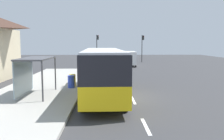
{
  "coord_description": "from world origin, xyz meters",
  "views": [
    {
      "loc": [
        -1.51,
        -16.48,
        3.65
      ],
      "look_at": [
        -1.0,
        3.14,
        1.5
      ],
      "focal_mm": 39.71,
      "sensor_mm": 36.0,
      "label": 1
    }
  ],
  "objects": [
    {
      "name": "traffic_light_far_side",
      "position": [
        -3.1,
        31.31,
        3.44
      ],
      "size": [
        0.49,
        0.28,
        5.19
      ],
      "color": "#2D2D2D",
      "rests_on": "ground"
    },
    {
      "name": "ground_plane",
      "position": [
        0.0,
        14.0,
        -0.02
      ],
      "size": [
        56.0,
        92.0,
        0.04
      ],
      "primitive_type": "cube",
      "color": "#38383A"
    },
    {
      "name": "traffic_light_near_side",
      "position": [
        5.5,
        30.51,
        3.4
      ],
      "size": [
        0.49,
        0.28,
        5.13
      ],
      "color": "#2D2D2D",
      "rests_on": "ground"
    },
    {
      "name": "lane_stripe_seg_7",
      "position": [
        0.25,
        29.0,
        0.01
      ],
      "size": [
        0.16,
        2.2,
        0.01
      ],
      "primitive_type": "cube",
      "color": "silver",
      "rests_on": "ground"
    },
    {
      "name": "bus",
      "position": [
        -1.71,
        0.16,
        1.84
      ],
      "size": [
        2.81,
        11.07,
        3.21
      ],
      "color": "yellow",
      "rests_on": "ground"
    },
    {
      "name": "lane_stripe_seg_4",
      "position": [
        0.25,
        14.0,
        0.01
      ],
      "size": [
        0.16,
        2.2,
        0.01
      ],
      "primitive_type": "cube",
      "color": "silver",
      "rests_on": "ground"
    },
    {
      "name": "sedan_far",
      "position": [
        2.3,
        34.02,
        0.79
      ],
      "size": [
        1.94,
        4.45,
        1.52
      ],
      "color": "navy",
      "rests_on": "ground"
    },
    {
      "name": "lane_stripe_seg_2",
      "position": [
        0.25,
        4.0,
        0.01
      ],
      "size": [
        0.16,
        2.2,
        0.01
      ],
      "primitive_type": "cube",
      "color": "silver",
      "rests_on": "ground"
    },
    {
      "name": "recycling_bin_blue",
      "position": [
        -4.2,
        2.65,
        0.66
      ],
      "size": [
        0.52,
        0.52,
        0.95
      ],
      "primitive_type": "cylinder",
      "color": "blue",
      "rests_on": "sidewalk_platform"
    },
    {
      "name": "lane_stripe_seg_6",
      "position": [
        0.25,
        24.0,
        0.01
      ],
      "size": [
        0.16,
        2.2,
        0.01
      ],
      "primitive_type": "cube",
      "color": "silver",
      "rests_on": "ground"
    },
    {
      "name": "bus_shelter",
      "position": [
        -6.41,
        -0.04,
        2.1
      ],
      "size": [
        1.8,
        4.0,
        2.5
      ],
      "color": "#4C4C51",
      "rests_on": "sidewalk_platform"
    },
    {
      "name": "lane_stripe_seg_1",
      "position": [
        0.25,
        -1.0,
        0.01
      ],
      "size": [
        0.16,
        2.2,
        0.01
      ],
      "primitive_type": "cube",
      "color": "silver",
      "rests_on": "ground"
    },
    {
      "name": "lane_stripe_seg_5",
      "position": [
        0.25,
        19.0,
        0.01
      ],
      "size": [
        0.16,
        2.2,
        0.01
      ],
      "primitive_type": "cube",
      "color": "silver",
      "rests_on": "ground"
    },
    {
      "name": "sidewalk_platform",
      "position": [
        -6.4,
        2.0,
        0.09
      ],
      "size": [
        6.2,
        30.0,
        0.18
      ],
      "primitive_type": "cube",
      "color": "#ADAAA3",
      "rests_on": "ground"
    },
    {
      "name": "lane_stripe_seg_0",
      "position": [
        0.25,
        -6.0,
        0.01
      ],
      "size": [
        0.16,
        2.2,
        0.01
      ],
      "primitive_type": "cube",
      "color": "silver",
      "rests_on": "ground"
    },
    {
      "name": "recycling_bin_yellow",
      "position": [
        -4.2,
        3.35,
        0.66
      ],
      "size": [
        0.52,
        0.52,
        0.95
      ],
      "primitive_type": "cylinder",
      "color": "yellow",
      "rests_on": "sidewalk_platform"
    },
    {
      "name": "white_van",
      "position": [
        2.2,
        22.58,
        1.34
      ],
      "size": [
        2.24,
        5.29,
        2.3
      ],
      "color": "white",
      "rests_on": "ground"
    },
    {
      "name": "sedan_near",
      "position": [
        2.3,
        41.45,
        0.79
      ],
      "size": [
        1.89,
        4.43,
        1.52
      ],
      "color": "navy",
      "rests_on": "ground"
    },
    {
      "name": "lane_stripe_seg_3",
      "position": [
        0.25,
        9.0,
        0.01
      ],
      "size": [
        0.16,
        2.2,
        0.01
      ],
      "primitive_type": "cube",
      "color": "silver",
      "rests_on": "ground"
    }
  ]
}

